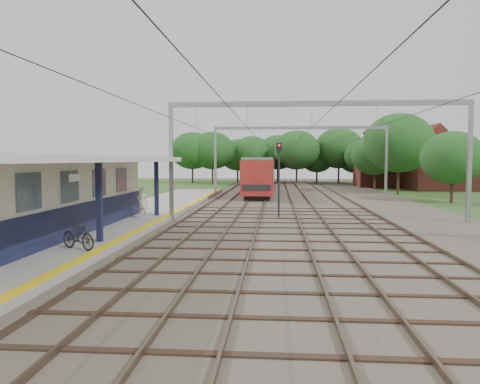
{
  "coord_description": "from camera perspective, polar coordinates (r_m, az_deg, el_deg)",
  "views": [
    {
      "loc": [
        1.19,
        -12.18,
        3.62
      ],
      "look_at": [
        -1.12,
        17.42,
        1.6
      ],
      "focal_mm": 35.0,
      "sensor_mm": 36.0,
      "label": 1
    }
  ],
  "objects": [
    {
      "name": "station_building",
      "position": [
        21.72,
        -23.18,
        -0.59
      ],
      "size": [
        3.41,
        18.0,
        3.4
      ],
      "color": "beige",
      "rests_on": "platform"
    },
    {
      "name": "platform",
      "position": [
        27.8,
        -13.82,
        -3.34
      ],
      "size": [
        5.0,
        52.0,
        0.35
      ],
      "primitive_type": "cube",
      "color": "gray",
      "rests_on": "ground"
    },
    {
      "name": "catenary_system",
      "position": [
        37.58,
        7.86,
        6.74
      ],
      "size": [
        17.22,
        88.0,
        7.0
      ],
      "color": "gray",
      "rests_on": "ground"
    },
    {
      "name": "ground",
      "position": [
        12.77,
        -1.11,
        -12.59
      ],
      "size": [
        160.0,
        160.0,
        0.0
      ],
      "primitive_type": "plane",
      "color": "#2D4C1E",
      "rests_on": "ground"
    },
    {
      "name": "signal_post",
      "position": [
        29.04,
        4.77,
        2.72
      ],
      "size": [
        0.34,
        0.29,
        4.69
      ],
      "rotation": [
        0.0,
        0.0,
        -0.11
      ],
      "color": "black",
      "rests_on": "ground"
    },
    {
      "name": "yellow_stripe",
      "position": [
        27.16,
        -9.31,
        -3.07
      ],
      "size": [
        0.45,
        52.0,
        0.01
      ],
      "primitive_type": "cube",
      "color": "yellow",
      "rests_on": "platform"
    },
    {
      "name": "ballast_bed",
      "position": [
        42.43,
        8.24,
        -0.97
      ],
      "size": [
        18.0,
        90.0,
        0.1
      ],
      "primitive_type": "cube",
      "color": "#473D33",
      "rests_on": "ground"
    },
    {
      "name": "bicycle",
      "position": [
        18.19,
        -19.13,
        -5.06
      ],
      "size": [
        1.73,
        1.22,
        1.02
      ],
      "primitive_type": "imported",
      "rotation": [
        0.0,
        0.0,
        1.09
      ],
      "color": "black",
      "rests_on": "platform"
    },
    {
      "name": "tree_band",
      "position": [
        69.37,
        6.67,
        4.94
      ],
      "size": [
        31.72,
        30.88,
        8.82
      ],
      "color": "#382619",
      "rests_on": "ground"
    },
    {
      "name": "house_far",
      "position": [
        65.87,
        17.48,
        3.38
      ],
      "size": [
        8.0,
        6.12,
        8.66
      ],
      "color": "brown",
      "rests_on": "ground"
    },
    {
      "name": "rail_tracks",
      "position": [
        42.33,
        4.86,
        -0.79
      ],
      "size": [
        11.8,
        88.0,
        0.15
      ],
      "color": "brown",
      "rests_on": "ballast_bed"
    },
    {
      "name": "person",
      "position": [
        27.07,
        -11.82,
        -1.27
      ],
      "size": [
        0.67,
        0.47,
        1.75
      ],
      "primitive_type": "imported",
      "rotation": [
        0.0,
        0.0,
        3.05
      ],
      "color": "silver",
      "rests_on": "platform"
    },
    {
      "name": "canopy",
      "position": [
        20.27,
        -21.83,
        3.68
      ],
      "size": [
        6.4,
        20.0,
        3.44
      ],
      "color": "#101333",
      "rests_on": "platform"
    },
    {
      "name": "train",
      "position": [
        57.55,
        2.78,
        2.39
      ],
      "size": [
        2.87,
        35.78,
        3.78
      ],
      "color": "black",
      "rests_on": "ballast_bed"
    },
    {
      "name": "house_near",
      "position": [
        61.47,
        23.29,
        2.99
      ],
      "size": [
        7.0,
        6.12,
        7.89
      ],
      "color": "brown",
      "rests_on": "ground"
    }
  ]
}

